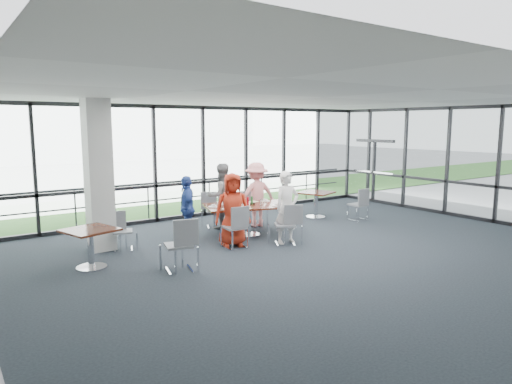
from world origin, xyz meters
TOP-DOWN VIEW (x-y plane):
  - floor at (0.00, 0.00)m, footprint 12.00×10.00m
  - ceiling at (0.00, 0.00)m, footprint 12.00×10.00m
  - curtain_wall_back at (0.00, 5.00)m, footprint 12.00×0.10m
  - curtain_wall_right at (6.00, 0.00)m, footprint 0.10×10.00m
  - exit_door at (6.00, 3.75)m, footprint 0.12×1.60m
  - structural_column at (-3.60, 3.00)m, footprint 0.50×0.50m
  - apron at (0.00, 10.00)m, footprint 80.00×70.00m
  - grass_strip at (0.00, 8.00)m, footprint 80.00×5.00m
  - hangar_main at (4.00, 32.00)m, footprint 24.00×10.00m
  - guard_rail at (0.00, 5.60)m, footprint 12.00×0.06m
  - main_table at (-0.29, 2.22)m, footprint 2.34×1.73m
  - side_table_left at (-4.16, 1.79)m, footprint 1.05×1.05m
  - side_table_right at (2.50, 2.88)m, footprint 1.14×1.14m
  - diner_near_left at (-1.14, 1.63)m, footprint 0.93×0.78m
  - diner_near_right at (-0.01, 1.11)m, footprint 0.64×0.49m
  - diner_far_left at (-0.44, 3.26)m, footprint 0.87×0.58m
  - diner_far_right at (0.43, 2.93)m, footprint 1.17×0.73m
  - diner_end at (-1.74, 2.63)m, footprint 0.75×1.00m
  - chair_main_nl at (-1.19, 1.46)m, footprint 0.48×0.48m
  - chair_main_nr at (-0.11, 1.04)m, footprint 0.60×0.60m
  - chair_main_fl at (-0.53, 3.44)m, footprint 0.58×0.58m
  - chair_main_fr at (0.49, 3.12)m, footprint 0.57×0.57m
  - chair_main_end at (-1.84, 2.69)m, footprint 0.54×0.54m
  - chair_spare_la at (-2.89, 0.69)m, footprint 0.58×0.58m
  - chair_spare_lb at (-3.24, 2.69)m, footprint 0.51×0.51m
  - chair_spare_r at (3.20, 1.90)m, footprint 0.44×0.44m
  - plate_nl at (-1.02, 2.03)m, footprint 0.25×0.25m
  - plate_nr at (0.17, 1.71)m, footprint 0.25×0.25m
  - plate_fl at (-0.73, 2.69)m, footprint 0.26×0.26m
  - plate_fr at (0.36, 2.43)m, footprint 0.23×0.23m
  - plate_end at (-1.13, 2.46)m, footprint 0.25×0.25m
  - tumbler_a at (-0.58, 2.09)m, footprint 0.07×0.07m
  - tumbler_b at (-0.08, 1.99)m, footprint 0.07×0.07m
  - tumbler_c at (-0.17, 2.50)m, footprint 0.06×0.06m
  - tumbler_d at (-1.07, 2.34)m, footprint 0.07×0.07m
  - menu_a at (-0.64, 1.84)m, footprint 0.33×0.27m
  - menu_b at (0.47, 1.68)m, footprint 0.34×0.37m
  - menu_c at (0.03, 2.53)m, footprint 0.35×0.29m
  - condiment_caddy at (-0.18, 2.24)m, footprint 0.10×0.07m
  - ketchup_bottle at (-0.27, 2.30)m, footprint 0.06×0.06m
  - green_bottle at (-0.20, 2.22)m, footprint 0.05×0.05m

SIDE VIEW (x-z plane):
  - apron at x=0.00m, z-range -0.03..-0.01m
  - floor at x=0.00m, z-range -0.02..0.00m
  - grass_strip at x=0.00m, z-range 0.01..0.01m
  - chair_spare_lb at x=-3.24m, z-range 0.00..0.81m
  - chair_main_end at x=-1.84m, z-range 0.00..0.83m
  - chair_main_fr at x=0.49m, z-range 0.00..0.87m
  - chair_main_nr at x=-0.11m, z-range 0.00..0.89m
  - chair_spare_r at x=3.20m, z-range 0.00..0.89m
  - chair_main_fl at x=-0.53m, z-range 0.00..0.90m
  - chair_main_nl at x=-1.19m, z-range 0.00..0.91m
  - chair_spare_la at x=-2.89m, z-range 0.00..0.97m
  - guard_rail at x=0.00m, z-range 0.47..0.53m
  - side_table_left at x=-4.16m, z-range 0.26..1.01m
  - side_table_right at x=2.50m, z-range 0.26..1.01m
  - main_table at x=-0.29m, z-range 0.26..1.01m
  - menu_a at x=-0.64m, z-range 0.75..0.75m
  - menu_b at x=0.47m, z-range 0.75..0.75m
  - menu_c at x=0.03m, z-range 0.75..0.75m
  - diner_end at x=-1.74m, z-range 0.00..1.51m
  - plate_nl at x=-1.02m, z-range 0.75..0.76m
  - plate_nr at x=0.17m, z-range 0.75..0.76m
  - plate_fl at x=-0.73m, z-range 0.75..0.76m
  - plate_fr at x=0.36m, z-range 0.75..0.76m
  - plate_end at x=-1.13m, z-range 0.75..0.76m
  - condiment_caddy at x=-0.18m, z-range 0.75..0.79m
  - diner_near_left at x=-1.14m, z-range 0.00..1.62m
  - tumbler_c at x=-0.17m, z-range 0.75..0.88m
  - tumbler_d at x=-1.07m, z-range 0.75..0.88m
  - diner_near_right at x=-0.01m, z-range 0.00..1.64m
  - tumbler_a at x=-0.58m, z-range 0.75..0.89m
  - tumbler_b at x=-0.08m, z-range 0.75..0.90m
  - ketchup_bottle at x=-0.27m, z-range 0.75..0.93m
  - diner_far_left at x=-0.44m, z-range 0.00..1.69m
  - diner_far_right at x=0.43m, z-range 0.00..1.69m
  - green_bottle at x=-0.20m, z-range 0.75..0.95m
  - exit_door at x=6.00m, z-range 0.00..2.10m
  - curtain_wall_back at x=0.00m, z-range 0.00..3.20m
  - curtain_wall_right at x=6.00m, z-range 0.00..3.20m
  - structural_column at x=-3.60m, z-range 0.00..3.20m
  - hangar_main at x=4.00m, z-range 0.00..6.00m
  - ceiling at x=0.00m, z-range 3.18..3.22m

